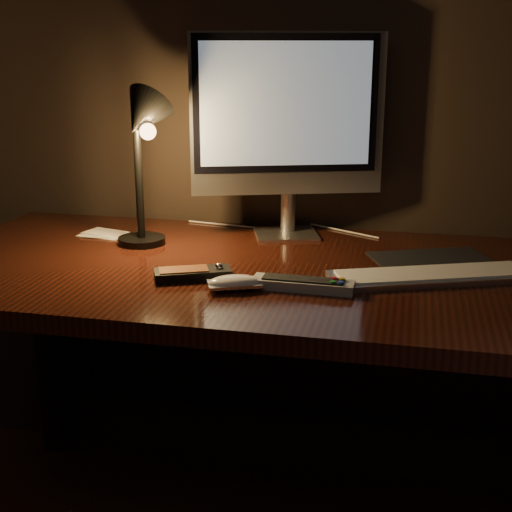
% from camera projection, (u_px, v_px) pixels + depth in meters
% --- Properties ---
extents(desk, '(1.60, 0.75, 0.75)m').
position_uv_depth(desk, '(276.00, 310.00, 1.69)').
color(desk, black).
rests_on(desk, ground).
extents(monitor, '(0.47, 0.19, 0.51)m').
position_uv_depth(monitor, '(287.00, 119.00, 1.76)').
color(monitor, silver).
rests_on(monitor, desk).
extents(keyboard, '(0.45, 0.27, 0.02)m').
position_uv_depth(keyboard, '(432.00, 275.00, 1.50)').
color(keyboard, silver).
rests_on(keyboard, desk).
extents(mousepad, '(0.33, 0.30, 0.00)m').
position_uv_depth(mousepad, '(436.00, 263.00, 1.61)').
color(mousepad, black).
rests_on(mousepad, desk).
extents(mouse, '(0.12, 0.09, 0.02)m').
position_uv_depth(mouse, '(235.00, 284.00, 1.44)').
color(mouse, white).
rests_on(mouse, desk).
extents(media_remote, '(0.17, 0.12, 0.03)m').
position_uv_depth(media_remote, '(193.00, 273.00, 1.51)').
color(media_remote, black).
rests_on(media_remote, desk).
extents(tv_remote, '(0.21, 0.06, 0.03)m').
position_uv_depth(tv_remote, '(303.00, 284.00, 1.44)').
color(tv_remote, '#9C9FA1').
rests_on(tv_remote, desk).
extents(papers, '(0.13, 0.10, 0.01)m').
position_uv_depth(papers, '(104.00, 234.00, 1.85)').
color(papers, white).
rests_on(papers, desk).
extents(desk_lamp, '(0.18, 0.20, 0.39)m').
position_uv_depth(desk_lamp, '(142.00, 139.00, 1.66)').
color(desk_lamp, black).
rests_on(desk_lamp, desk).
extents(cable, '(0.50, 0.20, 0.00)m').
position_uv_depth(cable, '(285.00, 229.00, 1.90)').
color(cable, white).
rests_on(cable, desk).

